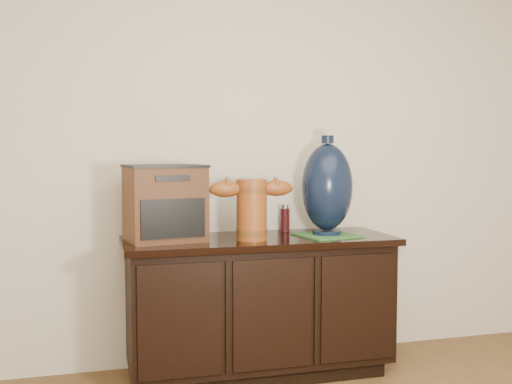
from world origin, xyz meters
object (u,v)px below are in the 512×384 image
object	(u,v)px
lamp_base	(327,188)
terracotta_vessel	(252,206)
sideboard	(259,304)
spray_can	(285,218)
tv_radio	(165,203)

from	to	relation	value
lamp_base	terracotta_vessel	bearing A→B (deg)	-174.69
sideboard	terracotta_vessel	world-z (taller)	terracotta_vessel
sideboard	spray_can	bearing A→B (deg)	42.86
sideboard	lamp_base	size ratio (longest dim) A/B	2.69
terracotta_vessel	tv_radio	size ratio (longest dim) A/B	1.02
spray_can	sideboard	bearing A→B (deg)	-137.14
sideboard	spray_can	distance (m)	0.53
terracotta_vessel	lamp_base	world-z (taller)	lamp_base
terracotta_vessel	sideboard	bearing A→B (deg)	52.07
terracotta_vessel	spray_can	distance (m)	0.40
sideboard	spray_can	world-z (taller)	spray_can
lamp_base	sideboard	bearing A→B (deg)	173.57
lamp_base	spray_can	size ratio (longest dim) A/B	3.48
sideboard	spray_can	xyz separation A→B (m)	(0.21, 0.20, 0.44)
sideboard	tv_radio	world-z (taller)	tv_radio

